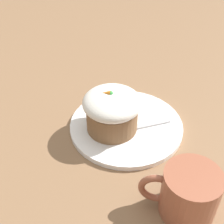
% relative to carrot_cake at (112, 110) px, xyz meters
% --- Properties ---
extents(ground_plane, '(4.00, 4.00, 0.00)m').
position_rel_carrot_cake_xyz_m(ground_plane, '(-0.03, -0.01, -0.05)').
color(ground_plane, '#846042').
extents(dessert_plate, '(0.22, 0.22, 0.01)m').
position_rel_carrot_cake_xyz_m(dessert_plate, '(-0.03, -0.01, -0.05)').
color(dessert_plate, white).
rests_on(dessert_plate, ground_plane).
extents(carrot_cake, '(0.11, 0.11, 0.09)m').
position_rel_carrot_cake_xyz_m(carrot_cake, '(0.00, 0.00, 0.00)').
color(carrot_cake, brown).
rests_on(carrot_cake, dessert_plate).
extents(spoon, '(0.11, 0.07, 0.01)m').
position_rel_carrot_cake_xyz_m(spoon, '(-0.04, -0.00, -0.04)').
color(spoon, silver).
rests_on(spoon, dessert_plate).
extents(coffee_cup, '(0.12, 0.08, 0.08)m').
position_rel_carrot_cake_xyz_m(coffee_cup, '(-0.14, 0.15, -0.01)').
color(coffee_cup, '#9E563D').
rests_on(coffee_cup, ground_plane).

